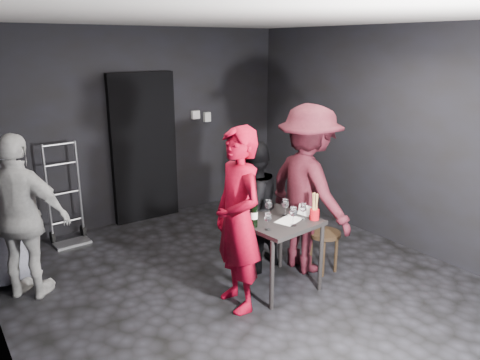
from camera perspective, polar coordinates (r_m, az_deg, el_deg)
floor at (r=5.09m, az=0.46°, el=-12.69°), size 4.50×5.00×0.02m
ceiling at (r=4.46m, az=0.55°, el=19.28°), size 4.50×5.00×0.02m
wall_back at (r=6.75m, az=-11.97°, el=6.40°), size 4.50×0.04×2.70m
wall_right at (r=6.15m, az=17.94°, el=5.02°), size 0.04×5.00×2.70m
doorway at (r=6.75m, az=-11.61°, el=3.83°), size 0.95×0.10×2.10m
wallbox_upper at (r=7.06m, az=-5.45°, el=7.92°), size 0.12×0.06×0.12m
wallbox_lower at (r=7.16m, az=-4.04°, el=7.68°), size 0.10×0.06×0.14m
hand_truck at (r=6.41m, az=-20.17°, el=-5.19°), size 0.43×0.36×1.30m
tasting_table at (r=4.81m, az=4.58°, el=-5.93°), size 0.72×0.72×0.75m
stool at (r=5.30m, az=10.20°, el=-7.16°), size 0.36×0.36×0.47m
server_red at (r=4.32m, az=-0.25°, el=-2.94°), size 0.58×0.81×2.09m
woman_black at (r=5.16m, az=1.53°, el=-3.53°), size 0.77×0.53×1.43m
man_maroon at (r=5.11m, az=8.43°, el=1.24°), size 0.76×1.53×2.32m
bystander_cream at (r=5.01m, az=-25.14°, el=-3.20°), size 1.15×1.12×1.86m
tasting_mat at (r=4.76m, az=6.00°, el=-4.91°), size 0.32×0.26×0.00m
wine_glass_a at (r=4.48m, az=3.42°, el=-4.97°), size 0.08×0.08×0.19m
wine_glass_b at (r=4.68m, az=1.15°, el=-3.96°), size 0.09×0.09×0.20m
wine_glass_c at (r=4.81m, az=3.52°, el=-3.37°), size 0.09×0.09×0.20m
wine_glass_d at (r=4.61m, az=6.51°, el=-4.29°), size 0.11×0.11×0.21m
wine_glass_e at (r=4.78m, az=7.70°, el=-3.74°), size 0.07×0.07×0.18m
wine_glass_f at (r=4.85m, az=5.56°, el=-3.26°), size 0.10×0.10×0.20m
wine_bottle at (r=4.55m, az=1.70°, el=-4.32°), size 0.07×0.07×0.31m
breadstick_cup at (r=4.78m, az=9.10°, el=-3.24°), size 0.10×0.10×0.30m
reserved_card at (r=4.91m, az=7.83°, el=-3.67°), size 0.11×0.16×0.11m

